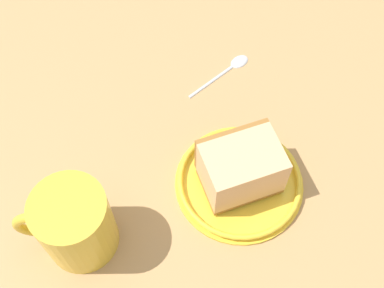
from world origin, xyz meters
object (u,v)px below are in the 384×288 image
small_plate (239,182)px  cake_slice (241,167)px  tea_mug (74,224)px  teaspoon (231,66)px

small_plate → cake_slice: 3.52cm
cake_slice → tea_mug: 20.64cm
cake_slice → tea_mug: tea_mug is taller
small_plate → tea_mug: 21.09cm
cake_slice → teaspoon: cake_slice is taller
small_plate → tea_mug: tea_mug is taller
cake_slice → tea_mug: bearing=18.0°
cake_slice → teaspoon: (-1.07, -18.60, -3.89)cm
tea_mug → teaspoon: bearing=-129.6°
tea_mug → teaspoon: 32.77cm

